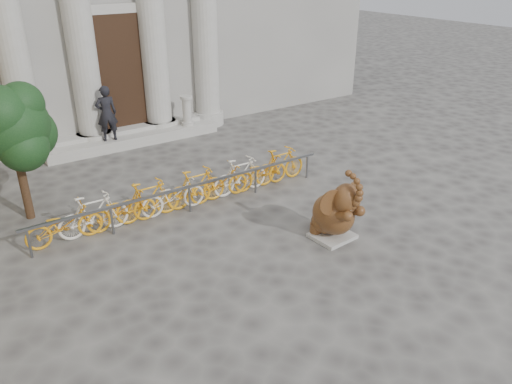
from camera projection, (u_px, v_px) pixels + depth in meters
ground at (306, 271)px, 10.27m from camera, size 80.00×80.00×0.00m
entrance_steps at (133, 138)px, 17.22m from camera, size 6.00×1.20×0.36m
elephant_statue at (335, 213)px, 11.18m from camera, size 1.19×1.34×1.78m
bike_rack at (184, 190)px, 12.61m from camera, size 8.00×0.53×1.00m
tree at (13, 127)px, 11.36m from camera, size 1.94×1.77×3.36m
pedestrian at (107, 113)px, 16.08m from camera, size 0.71×0.51×1.81m
balustrade_post at (187, 112)px, 17.71m from camera, size 0.44×0.44×1.07m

